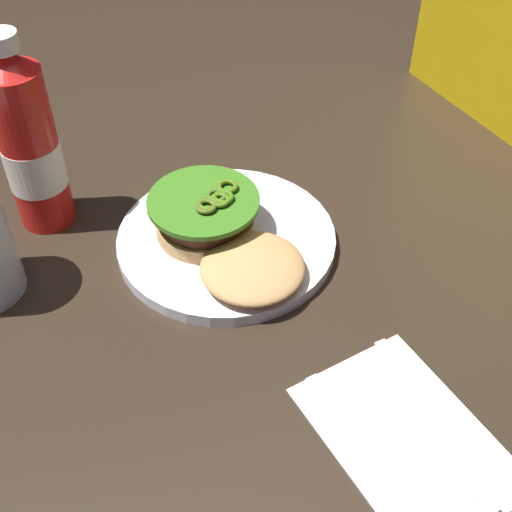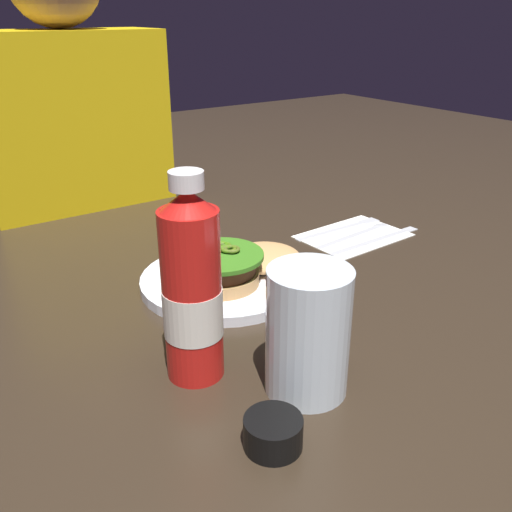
# 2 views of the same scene
# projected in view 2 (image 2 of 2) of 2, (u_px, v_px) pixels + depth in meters

# --- Properties ---
(ground_plane) EXTENTS (3.00, 3.00, 0.00)m
(ground_plane) POSITION_uv_depth(u_px,v_px,m) (299.00, 299.00, 0.77)
(ground_plane) COLOR #2F2419
(dinner_plate) EXTENTS (0.24, 0.24, 0.01)m
(dinner_plate) POSITION_uv_depth(u_px,v_px,m) (224.00, 280.00, 0.81)
(dinner_plate) COLOR white
(dinner_plate) RESTS_ON ground_plane
(burger_sandwich) EXTENTS (0.20, 0.13, 0.05)m
(burger_sandwich) POSITION_uv_depth(u_px,v_px,m) (238.00, 264.00, 0.80)
(burger_sandwich) COLOR tan
(burger_sandwich) RESTS_ON dinner_plate
(ketchup_bottle) EXTENTS (0.06, 0.06, 0.23)m
(ketchup_bottle) POSITION_uv_depth(u_px,v_px,m) (192.00, 292.00, 0.58)
(ketchup_bottle) COLOR red
(ketchup_bottle) RESTS_ON ground_plane
(water_glass) EXTENTS (0.09, 0.09, 0.14)m
(water_glass) POSITION_uv_depth(u_px,v_px,m) (308.00, 332.00, 0.57)
(water_glass) COLOR silver
(water_glass) RESTS_ON ground_plane
(condiment_cup) EXTENTS (0.06, 0.06, 0.03)m
(condiment_cup) POSITION_uv_depth(u_px,v_px,m) (273.00, 433.00, 0.51)
(condiment_cup) COLOR black
(condiment_cup) RESTS_ON ground_plane
(napkin) EXTENTS (0.19, 0.14, 0.00)m
(napkin) POSITION_uv_depth(u_px,v_px,m) (353.00, 235.00, 0.99)
(napkin) COLOR white
(napkin) RESTS_ON ground_plane
(butter_knife) EXTENTS (0.21, 0.02, 0.00)m
(butter_knife) POSITION_uv_depth(u_px,v_px,m) (380.00, 237.00, 0.97)
(butter_knife) COLOR silver
(butter_knife) RESTS_ON napkin
(spoon_utensil) EXTENTS (0.19, 0.03, 0.00)m
(spoon_utensil) POSITION_uv_depth(u_px,v_px,m) (364.00, 230.00, 1.01)
(spoon_utensil) COLOR silver
(spoon_utensil) RESTS_ON napkin
(fork_utensil) EXTENTS (0.19, 0.02, 0.00)m
(fork_utensil) POSITION_uv_depth(u_px,v_px,m) (346.00, 225.00, 1.03)
(fork_utensil) COLOR silver
(fork_utensil) RESTS_ON napkin
(diner_person) EXTENTS (0.36, 0.17, 0.51)m
(diner_person) POSITION_uv_depth(u_px,v_px,m) (68.00, 94.00, 1.08)
(diner_person) COLOR gold
(diner_person) RESTS_ON ground_plane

